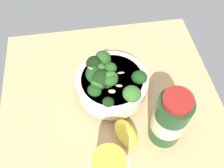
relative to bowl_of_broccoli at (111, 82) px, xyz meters
The scene contains 4 objects.
ground_plane 7.67cm from the bowl_of_broccoli, 82.93° to the left, with size 56.56×56.56×4.25cm, color tan.
bowl_of_broccoli is the anchor object (origin of this frame).
lemon_wedge 13.12cm from the bowl_of_broccoli, 96.82° to the left, with size 7.51×4.26×4.53cm, color yellow.
bottle_short 17.21cm from the bowl_of_broccoli, 128.66° to the left, with size 7.41×7.41×16.32cm.
Camera 1 is at (4.52, 30.24, 54.36)cm, focal length 38.67 mm.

